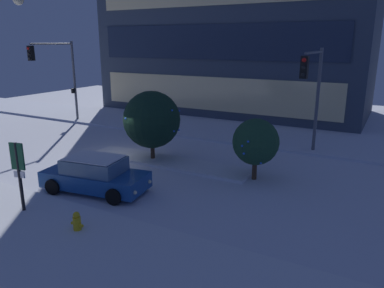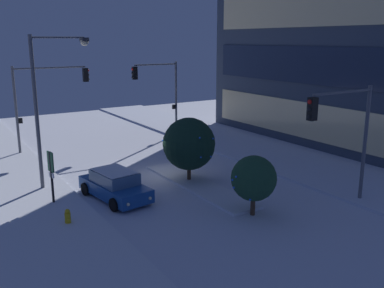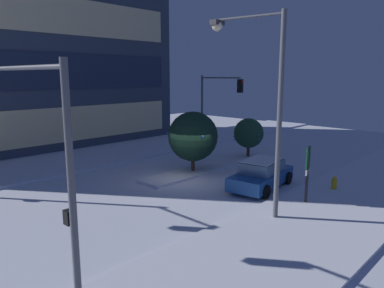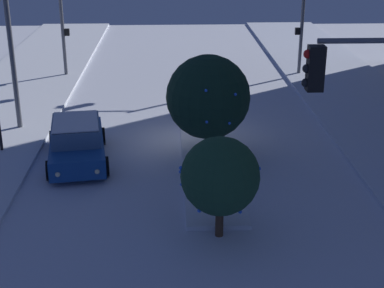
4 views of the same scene
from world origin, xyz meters
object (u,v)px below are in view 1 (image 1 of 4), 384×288
(car_near, at_px, (95,175))
(traffic_light_corner_far_left, at_px, (58,68))
(decorated_tree_median, at_px, (256,142))
(traffic_light_corner_far_right, at_px, (313,84))
(parking_info_sign, at_px, (19,169))
(decorated_tree_left_of_median, at_px, (152,120))
(fire_hydrant, at_px, (77,223))

(car_near, relative_size, traffic_light_corner_far_left, 0.76)
(traffic_light_corner_far_left, xyz_separation_m, decorated_tree_median, (16.87, -4.22, -2.43))
(car_near, relative_size, decorated_tree_median, 1.65)
(traffic_light_corner_far_right, bearing_deg, traffic_light_corner_far_left, -90.53)
(parking_info_sign, relative_size, decorated_tree_left_of_median, 0.73)
(traffic_light_corner_far_right, distance_m, parking_info_sign, 13.98)
(decorated_tree_median, bearing_deg, fire_hydrant, -113.88)
(decorated_tree_median, xyz_separation_m, decorated_tree_left_of_median, (-5.64, 0.05, 0.45))
(car_near, height_order, fire_hydrant, car_near)
(car_near, distance_m, traffic_light_corner_far_right, 11.46)
(traffic_light_corner_far_left, bearing_deg, traffic_light_corner_far_right, 89.47)
(traffic_light_corner_far_right, relative_size, parking_info_sign, 2.15)
(parking_info_sign, height_order, decorated_tree_median, decorated_tree_median)
(car_near, bearing_deg, decorated_tree_median, 32.16)
(car_near, bearing_deg, parking_info_sign, -114.01)
(traffic_light_corner_far_left, height_order, parking_info_sign, traffic_light_corner_far_left)
(traffic_light_corner_far_right, bearing_deg, parking_info_sign, -33.52)
(decorated_tree_median, bearing_deg, traffic_light_corner_far_left, 165.96)
(fire_hydrant, height_order, decorated_tree_left_of_median, decorated_tree_left_of_median)
(traffic_light_corner_far_right, distance_m, decorated_tree_median, 4.87)
(traffic_light_corner_far_left, relative_size, parking_info_sign, 2.29)
(car_near, relative_size, parking_info_sign, 1.73)
(fire_hydrant, xyz_separation_m, decorated_tree_median, (3.35, 7.57, 1.39))
(traffic_light_corner_far_left, bearing_deg, decorated_tree_median, 75.96)
(traffic_light_corner_far_left, xyz_separation_m, traffic_light_corner_far_right, (18.33, -0.17, -0.15))
(decorated_tree_median, distance_m, decorated_tree_left_of_median, 5.66)
(car_near, xyz_separation_m, parking_info_sign, (-0.81, -2.88, 1.00))
(traffic_light_corner_far_right, distance_m, fire_hydrant, 13.10)
(traffic_light_corner_far_right, height_order, decorated_tree_median, traffic_light_corner_far_right)
(traffic_light_corner_far_left, bearing_deg, car_near, 52.71)
(parking_info_sign, bearing_deg, fire_hydrant, -103.82)
(fire_hydrant, relative_size, decorated_tree_left_of_median, 0.21)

